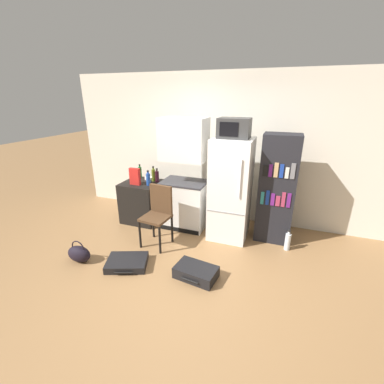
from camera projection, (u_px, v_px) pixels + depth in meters
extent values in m
plane|color=olive|center=(182.00, 275.00, 3.43)|extent=(24.00, 24.00, 0.00)
cube|color=silver|center=(233.00, 150.00, 4.65)|extent=(6.40, 0.10, 2.65)
cube|color=black|center=(142.00, 201.00, 4.85)|extent=(0.66, 0.64, 0.76)
cube|color=silver|center=(185.00, 205.00, 4.61)|extent=(0.76, 0.54, 0.82)
cube|color=#333338|center=(184.00, 182.00, 4.46)|extent=(0.78, 0.55, 0.03)
cube|color=silver|center=(184.00, 139.00, 4.20)|extent=(0.76, 0.46, 0.69)
cube|color=black|center=(179.00, 230.00, 4.50)|extent=(0.73, 0.01, 0.08)
cube|color=white|center=(231.00, 190.00, 4.14)|extent=(0.62, 0.65, 1.65)
cube|color=gray|center=(225.00, 213.00, 3.95)|extent=(0.59, 0.01, 0.01)
cylinder|color=silver|center=(241.00, 179.00, 3.67)|extent=(0.02, 0.02, 0.58)
cube|color=#333333|center=(234.00, 128.00, 3.80)|extent=(0.47, 0.34, 0.30)
cube|color=black|center=(229.00, 129.00, 3.66)|extent=(0.27, 0.01, 0.20)
cube|color=black|center=(277.00, 190.00, 4.02)|extent=(0.55, 0.39, 1.73)
cube|color=teal|center=(262.00, 198.00, 3.94)|extent=(0.05, 0.01, 0.20)
cube|color=#193899|center=(268.00, 198.00, 3.91)|extent=(0.05, 0.01, 0.23)
cube|color=#661E75|center=(273.00, 200.00, 3.89)|extent=(0.06, 0.01, 0.19)
cube|color=#A33351|center=(278.00, 201.00, 3.87)|extent=(0.06, 0.01, 0.16)
cube|color=#A33351|center=(283.00, 200.00, 3.84)|extent=(0.05, 0.01, 0.23)
cube|color=#661E75|center=(289.00, 201.00, 3.81)|extent=(0.05, 0.01, 0.23)
cube|color=black|center=(265.00, 171.00, 3.79)|extent=(0.07, 0.01, 0.17)
cube|color=#661E75|center=(271.00, 171.00, 3.76)|extent=(0.05, 0.01, 0.19)
cube|color=tan|center=(276.00, 170.00, 3.73)|extent=(0.06, 0.01, 0.22)
cube|color=#193899|center=(282.00, 171.00, 3.71)|extent=(0.06, 0.01, 0.20)
cube|color=silver|center=(287.00, 173.00, 3.69)|extent=(0.05, 0.01, 0.16)
cube|color=slate|center=(293.00, 171.00, 3.65)|extent=(0.06, 0.01, 0.23)
cylinder|color=black|center=(157.00, 177.00, 4.69)|extent=(0.07, 0.07, 0.20)
cylinder|color=black|center=(157.00, 170.00, 4.65)|extent=(0.03, 0.03, 0.04)
cylinder|color=black|center=(157.00, 169.00, 4.64)|extent=(0.04, 0.04, 0.02)
cylinder|color=#1E6028|center=(140.00, 172.00, 4.98)|extent=(0.06, 0.06, 0.20)
cylinder|color=#1E6028|center=(140.00, 166.00, 4.93)|extent=(0.03, 0.03, 0.04)
cylinder|color=black|center=(139.00, 165.00, 4.92)|extent=(0.03, 0.03, 0.02)
cylinder|color=#1E47A3|center=(148.00, 180.00, 4.52)|extent=(0.07, 0.07, 0.21)
cylinder|color=#1E47A3|center=(148.00, 173.00, 4.47)|extent=(0.03, 0.03, 0.04)
cylinder|color=black|center=(148.00, 171.00, 4.46)|extent=(0.04, 0.04, 0.02)
cylinder|color=#566619|center=(154.00, 175.00, 4.75)|extent=(0.07, 0.07, 0.22)
cylinder|color=#566619|center=(153.00, 169.00, 4.70)|extent=(0.03, 0.03, 0.04)
cylinder|color=black|center=(153.00, 167.00, 4.69)|extent=(0.04, 0.04, 0.02)
cylinder|color=silver|center=(149.00, 178.00, 4.87)|extent=(0.15, 0.15, 0.04)
cube|color=red|center=(135.00, 176.00, 4.54)|extent=(0.19, 0.07, 0.30)
cylinder|color=black|center=(140.00, 235.00, 3.98)|extent=(0.04, 0.04, 0.46)
cylinder|color=black|center=(160.00, 240.00, 3.83)|extent=(0.04, 0.04, 0.46)
cylinder|color=black|center=(153.00, 225.00, 4.28)|extent=(0.04, 0.04, 0.46)
cylinder|color=black|center=(172.00, 229.00, 4.13)|extent=(0.04, 0.04, 0.46)
cube|color=#4C331E|center=(156.00, 218.00, 3.97)|extent=(0.44, 0.44, 0.04)
cube|color=#4C331E|center=(161.00, 199.00, 4.03)|extent=(0.38, 0.09, 0.46)
cube|color=black|center=(196.00, 272.00, 3.37)|extent=(0.58, 0.40, 0.15)
cylinder|color=black|center=(189.00, 281.00, 3.21)|extent=(0.24, 0.05, 0.02)
cube|color=black|center=(127.00, 262.00, 3.60)|extent=(0.66, 0.58, 0.10)
cylinder|color=black|center=(123.00, 273.00, 3.39)|extent=(0.24, 0.11, 0.02)
ellipsoid|color=black|center=(79.00, 254.00, 3.68)|extent=(0.36, 0.20, 0.24)
torus|color=black|center=(78.00, 247.00, 3.64)|extent=(0.21, 0.02, 0.21)
cylinder|color=silver|center=(288.00, 242.00, 3.95)|extent=(0.09, 0.09, 0.27)
cylinder|color=silver|center=(289.00, 233.00, 3.90)|extent=(0.04, 0.04, 0.05)
cylinder|color=black|center=(289.00, 231.00, 3.88)|extent=(0.04, 0.04, 0.03)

